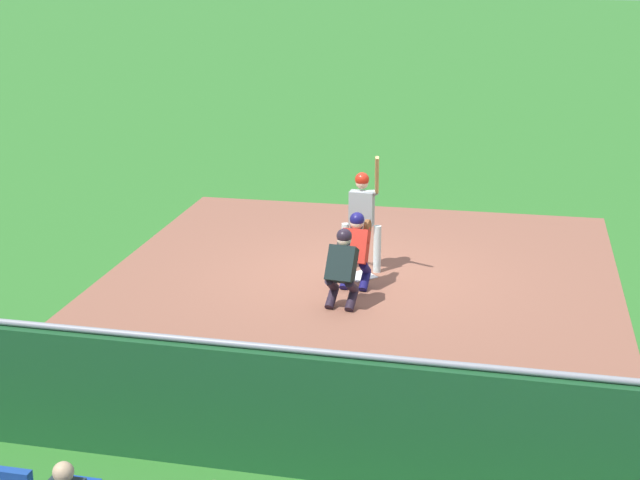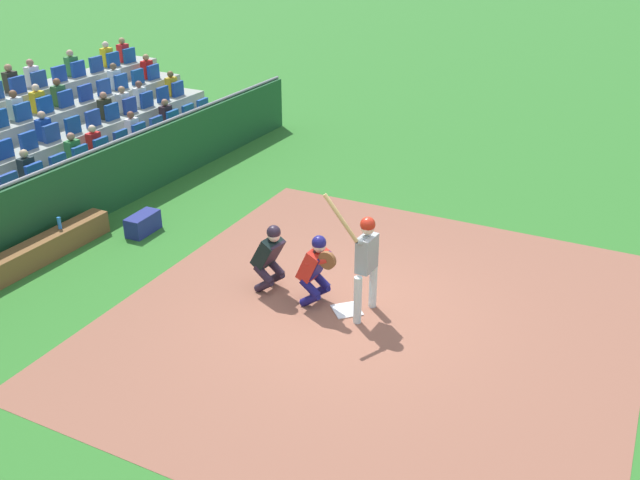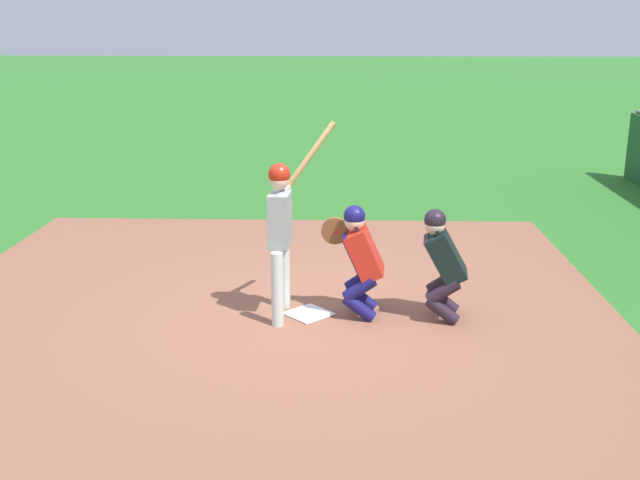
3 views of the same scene
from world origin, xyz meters
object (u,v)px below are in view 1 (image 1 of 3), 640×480
object	(u,v)px
water_bottle_on_bench	(311,404)
equipment_duffel_bag	(225,388)
batter_at_plate	(362,211)
dugout_bench	(369,437)
home_plate_umpire	(342,265)
catcher_crouching	(357,246)
home_plate_marker	(360,276)

from	to	relation	value
water_bottle_on_bench	equipment_duffel_bag	distance (m)	1.61
equipment_duffel_bag	batter_at_plate	bearing A→B (deg)	79.26
dugout_bench	home_plate_umpire	bearing A→B (deg)	105.59
batter_at_plate	catcher_crouching	size ratio (longest dim) A/B	1.67
home_plate_umpire	dugout_bench	distance (m)	4.52
batter_at_plate	dugout_bench	distance (m)	6.27
home_plate_marker	equipment_duffel_bag	distance (m)	5.01
home_plate_marker	batter_at_plate	size ratio (longest dim) A/B	0.20
batter_at_plate	dugout_bench	world-z (taller)	batter_at_plate
home_plate_marker	home_plate_umpire	distance (m)	1.61
home_plate_marker	dugout_bench	bearing A→B (deg)	-78.26
home_plate_umpire	water_bottle_on_bench	bearing A→B (deg)	-82.66
batter_at_plate	water_bottle_on_bench	size ratio (longest dim) A/B	9.17
dugout_bench	water_bottle_on_bench	world-z (taller)	water_bottle_on_bench
home_plate_marker	catcher_crouching	distance (m)	0.90
water_bottle_on_bench	equipment_duffel_bag	bearing A→B (deg)	146.48
home_plate_marker	home_plate_umpire	xyz separation A→B (m)	(-0.00, -1.46, 0.67)
catcher_crouching	dugout_bench	size ratio (longest dim) A/B	0.38
home_plate_marker	home_plate_umpire	bearing A→B (deg)	-90.17
water_bottle_on_bench	equipment_duffel_bag	xyz separation A→B (m)	(-1.31, 0.87, -0.36)
home_plate_umpire	equipment_duffel_bag	world-z (taller)	home_plate_umpire
water_bottle_on_bench	batter_at_plate	bearing A→B (deg)	95.50
batter_at_plate	catcher_crouching	world-z (taller)	batter_at_plate
home_plate_umpire	catcher_crouching	bearing A→B (deg)	87.32
dugout_bench	batter_at_plate	bearing A→B (deg)	101.48
home_plate_marker	equipment_duffel_bag	xyz separation A→B (m)	(-0.75, -4.95, 0.18)
water_bottle_on_bench	dugout_bench	bearing A→B (deg)	1.80
catcher_crouching	dugout_bench	distance (m)	5.39
batter_at_plate	water_bottle_on_bench	xyz separation A→B (m)	(0.59, -6.11, -0.52)
batter_at_plate	home_plate_umpire	xyz separation A→B (m)	(0.03, -1.76, -0.39)
home_plate_marker	dugout_bench	world-z (taller)	dugout_bench
home_plate_umpire	home_plate_marker	bearing A→B (deg)	89.83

